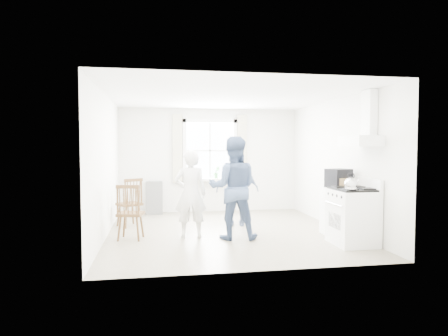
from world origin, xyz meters
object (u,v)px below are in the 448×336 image
(person_mid, at_px, (233,188))
(gas_stove, at_px, (353,216))
(stereo_stack, at_px, (338,178))
(windsor_chair_b, at_px, (129,206))
(person_right, at_px, (237,190))
(low_cabinet, at_px, (338,211))
(windsor_chair_a, at_px, (132,197))
(person_left, at_px, (190,194))

(person_mid, bearing_deg, gas_stove, 168.83)
(stereo_stack, distance_m, windsor_chair_b, 3.80)
(person_mid, distance_m, person_right, 1.20)
(low_cabinet, distance_m, windsor_chair_b, 3.81)
(windsor_chair_a, bearing_deg, windsor_chair_b, -89.09)
(windsor_chair_b, height_order, person_left, person_left)
(person_left, xyz_separation_m, person_right, (1.05, 0.92, -0.04))
(stereo_stack, bearing_deg, gas_stove, -92.89)
(person_mid, bearing_deg, low_cabinet, -171.13)
(person_left, distance_m, person_right, 1.39)
(windsor_chair_b, relative_size, person_right, 0.66)
(windsor_chair_a, bearing_deg, person_right, -6.04)
(windsor_chair_b, bearing_deg, windsor_chair_a, 90.91)
(windsor_chair_a, bearing_deg, stereo_stack, -21.60)
(low_cabinet, distance_m, person_mid, 2.03)
(gas_stove, height_order, windsor_chair_b, gas_stove)
(low_cabinet, height_order, person_right, person_right)
(stereo_stack, relative_size, person_mid, 0.26)
(low_cabinet, distance_m, person_left, 2.75)
(gas_stove, relative_size, person_left, 0.71)
(stereo_stack, relative_size, person_left, 0.29)
(windsor_chair_a, xyz_separation_m, windsor_chair_b, (0.02, -1.21, -0.01))
(windsor_chair_b, distance_m, person_mid, 1.86)
(low_cabinet, height_order, windsor_chair_a, windsor_chair_a)
(low_cabinet, height_order, person_mid, person_mid)
(windsor_chair_a, height_order, person_mid, person_mid)
(stereo_stack, bearing_deg, person_mid, 176.26)
(low_cabinet, bearing_deg, gas_stove, -95.68)
(windsor_chair_b, distance_m, person_right, 2.36)
(stereo_stack, height_order, person_mid, person_mid)
(person_mid, height_order, person_right, person_mid)
(person_mid, bearing_deg, person_right, -94.78)
(person_left, bearing_deg, windsor_chair_b, 6.52)
(gas_stove, bearing_deg, low_cabinet, 84.32)
(gas_stove, bearing_deg, windsor_chair_b, 166.27)
(stereo_stack, xyz_separation_m, person_mid, (-1.94, 0.13, -0.16))
(gas_stove, xyz_separation_m, low_cabinet, (0.07, 0.70, -0.03))
(stereo_stack, relative_size, windsor_chair_a, 0.46)
(windsor_chair_b, relative_size, person_left, 0.63)
(person_right, bearing_deg, person_mid, 85.57)
(person_right, bearing_deg, stereo_stack, 152.72)
(person_right, bearing_deg, gas_stove, 140.81)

